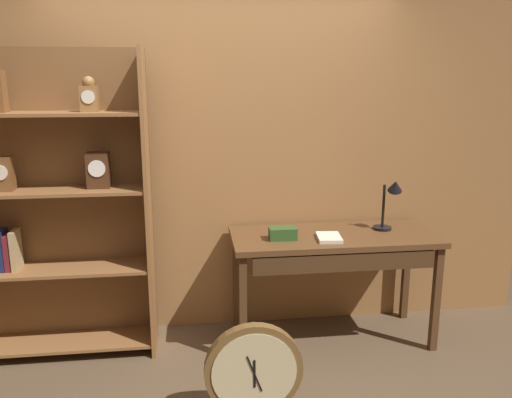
{
  "coord_description": "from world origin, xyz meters",
  "views": [
    {
      "loc": [
        -0.25,
        -2.45,
        1.9
      ],
      "look_at": [
        0.15,
        0.63,
        1.17
      ],
      "focal_mm": 35.99,
      "sensor_mm": 36.0,
      "label": 1
    }
  ],
  "objects_px": {
    "round_clock_large": "(254,373)",
    "open_repair_manual": "(329,237)",
    "bookshelf": "(48,210)",
    "desk_lamp": "(391,199)",
    "workbench": "(334,248)",
    "toolbox_small": "(283,234)"
  },
  "relations": [
    {
      "from": "bookshelf",
      "to": "open_repair_manual",
      "type": "height_order",
      "value": "bookshelf"
    },
    {
      "from": "round_clock_large",
      "to": "workbench",
      "type": "bearing_deg",
      "value": 51.0
    },
    {
      "from": "open_repair_manual",
      "to": "round_clock_large",
      "type": "height_order",
      "value": "open_repair_manual"
    },
    {
      "from": "round_clock_large",
      "to": "desk_lamp",
      "type": "bearing_deg",
      "value": 39.47
    },
    {
      "from": "bookshelf",
      "to": "desk_lamp",
      "type": "height_order",
      "value": "bookshelf"
    },
    {
      "from": "open_repair_manual",
      "to": "desk_lamp",
      "type": "bearing_deg",
      "value": 23.46
    },
    {
      "from": "workbench",
      "to": "toolbox_small",
      "type": "distance_m",
      "value": 0.41
    },
    {
      "from": "bookshelf",
      "to": "open_repair_manual",
      "type": "distance_m",
      "value": 1.91
    },
    {
      "from": "workbench",
      "to": "toolbox_small",
      "type": "height_order",
      "value": "toolbox_small"
    },
    {
      "from": "workbench",
      "to": "toolbox_small",
      "type": "bearing_deg",
      "value": -173.27
    },
    {
      "from": "open_repair_manual",
      "to": "workbench",
      "type": "bearing_deg",
      "value": 58.36
    },
    {
      "from": "workbench",
      "to": "bookshelf",
      "type": "bearing_deg",
      "value": 177.17
    },
    {
      "from": "desk_lamp",
      "to": "round_clock_large",
      "type": "bearing_deg",
      "value": -140.53
    },
    {
      "from": "workbench",
      "to": "open_repair_manual",
      "type": "distance_m",
      "value": 0.15
    },
    {
      "from": "bookshelf",
      "to": "desk_lamp",
      "type": "relative_size",
      "value": 5.32
    },
    {
      "from": "round_clock_large",
      "to": "open_repair_manual",
      "type": "bearing_deg",
      "value": 50.87
    },
    {
      "from": "workbench",
      "to": "desk_lamp",
      "type": "bearing_deg",
      "value": 9.15
    },
    {
      "from": "desk_lamp",
      "to": "round_clock_large",
      "type": "relative_size",
      "value": 0.66
    },
    {
      "from": "open_repair_manual",
      "to": "bookshelf",
      "type": "bearing_deg",
      "value": -179.27
    },
    {
      "from": "toolbox_small",
      "to": "bookshelf",
      "type": "bearing_deg",
      "value": 174.84
    },
    {
      "from": "bookshelf",
      "to": "desk_lamp",
      "type": "xyz_separation_m",
      "value": [
        2.39,
        -0.03,
        0.01
      ]
    },
    {
      "from": "toolbox_small",
      "to": "open_repair_manual",
      "type": "xyz_separation_m",
      "value": [
        0.32,
        -0.04,
        -0.03
      ]
    }
  ]
}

